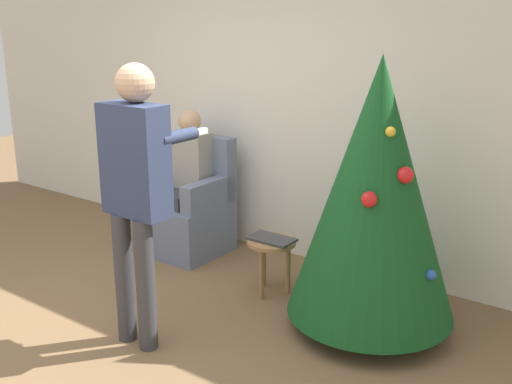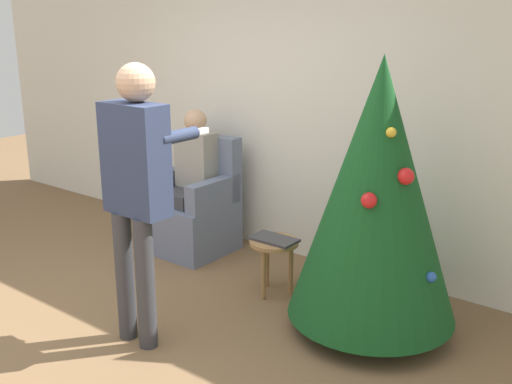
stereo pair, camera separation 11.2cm
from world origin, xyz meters
The scene contains 8 objects.
ground_plane centered at (0.00, 0.00, 0.00)m, with size 14.00×14.00×0.00m, color brown.
wall_back centered at (0.00, 2.23, 1.35)m, with size 8.00×0.06×2.70m.
christmas_tree centered at (1.36, 1.38, 0.98)m, with size 1.12×1.12×1.84m.
armchair centered at (-0.61, 1.74, 0.37)m, with size 0.68×0.66×1.03m.
person_seated centered at (-0.61, 1.71, 0.71)m, with size 0.36×0.46×1.28m.
person_standing centered at (0.24, 0.36, 1.09)m, with size 0.45×0.57×1.79m.
side_stool centered at (0.52, 1.43, 0.36)m, with size 0.37×0.37×0.43m.
laptop centered at (0.52, 1.43, 0.44)m, with size 0.35×0.20×0.02m.
Camera 1 is at (2.90, -2.07, 2.04)m, focal length 42.00 mm.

